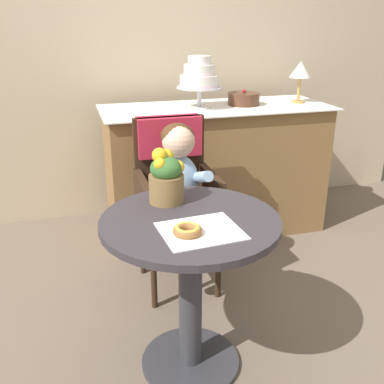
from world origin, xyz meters
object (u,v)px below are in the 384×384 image
(cafe_table, at_px, (190,265))
(round_layer_cake, at_px, (244,99))
(donut_front, at_px, (187,230))
(seated_child, at_px, (180,178))
(table_lamp, at_px, (301,71))
(flower_vase, at_px, (166,177))
(tiered_cake_stand, at_px, (199,77))
(wicker_chair, at_px, (173,176))

(cafe_table, height_order, round_layer_cake, round_layer_cake)
(donut_front, distance_m, round_layer_cake, 1.67)
(seated_child, xyz_separation_m, table_lamp, (1.04, 0.71, 0.44))
(donut_front, bearing_deg, table_lamp, 49.82)
(donut_front, relative_size, flower_vase, 0.46)
(round_layer_cake, bearing_deg, seated_child, -131.00)
(cafe_table, distance_m, table_lamp, 1.83)
(cafe_table, bearing_deg, table_lamp, 48.19)
(seated_child, height_order, donut_front, seated_child)
(cafe_table, height_order, tiered_cake_stand, tiered_cake_stand)
(cafe_table, xyz_separation_m, flower_vase, (-0.05, 0.20, 0.32))
(tiered_cake_stand, xyz_separation_m, table_lamp, (0.73, -0.01, 0.02))
(donut_front, xyz_separation_m, flower_vase, (-0.00, 0.33, 0.09))
(cafe_table, bearing_deg, tiered_cake_stand, 71.82)
(flower_vase, height_order, round_layer_cake, round_layer_cake)
(seated_child, xyz_separation_m, tiered_cake_stand, (0.32, 0.72, 0.42))
(cafe_table, relative_size, wicker_chair, 0.75)
(cafe_table, distance_m, round_layer_cake, 1.58)
(donut_front, bearing_deg, tiered_cake_stand, 71.67)
(tiered_cake_stand, relative_size, round_layer_cake, 1.54)
(donut_front, height_order, round_layer_cake, round_layer_cake)
(seated_child, height_order, tiered_cake_stand, tiered_cake_stand)
(cafe_table, distance_m, wicker_chair, 0.75)
(wicker_chair, xyz_separation_m, seated_child, (-0.00, -0.16, 0.04))
(seated_child, height_order, flower_vase, seated_child)
(donut_front, bearing_deg, cafe_table, 70.17)
(wicker_chair, bearing_deg, seated_child, -89.57)
(round_layer_cake, bearing_deg, flower_vase, -125.51)
(flower_vase, bearing_deg, donut_front, -89.77)
(seated_child, distance_m, tiered_cake_stand, 0.90)
(table_lamp, bearing_deg, round_layer_cake, 175.65)
(table_lamp, bearing_deg, tiered_cake_stand, 179.03)
(cafe_table, distance_m, donut_front, 0.27)
(tiered_cake_stand, height_order, round_layer_cake, tiered_cake_stand)
(donut_front, height_order, table_lamp, table_lamp)
(cafe_table, distance_m, tiered_cake_stand, 1.49)
(wicker_chair, relative_size, seated_child, 1.31)
(seated_child, relative_size, flower_vase, 3.07)
(tiered_cake_stand, distance_m, round_layer_cake, 0.36)
(wicker_chair, xyz_separation_m, donut_front, (-0.15, -0.87, 0.10))
(cafe_table, relative_size, round_layer_cake, 3.33)
(tiered_cake_stand, bearing_deg, cafe_table, -108.18)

